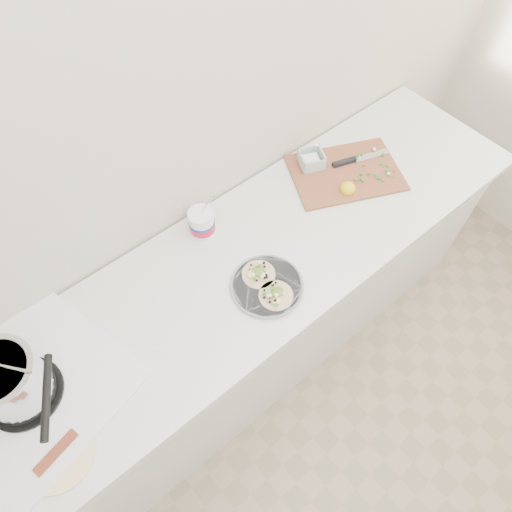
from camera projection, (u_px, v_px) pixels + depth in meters
counter at (256, 306)px, 2.12m from camera, size 2.44×0.66×0.90m
stove at (15, 386)px, 1.37m from camera, size 0.70×0.67×0.28m
taco_plate at (267, 285)px, 1.65m from camera, size 0.27×0.27×0.04m
tub at (202, 221)px, 1.74m from camera, size 0.10×0.10×0.22m
cutboard at (343, 169)px, 1.96m from camera, size 0.55×0.48×0.07m
bacon_plate at (57, 453)px, 1.35m from camera, size 0.23×0.23×0.02m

